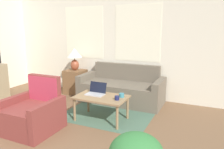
{
  "coord_description": "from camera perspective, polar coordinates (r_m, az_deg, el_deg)",
  "views": [
    {
      "loc": [
        2.23,
        -1.49,
        1.67
      ],
      "look_at": [
        0.45,
        2.41,
        0.75
      ],
      "focal_mm": 35.0,
      "sensor_mm": 36.0,
      "label": 1
    }
  ],
  "objects": [
    {
      "name": "armchair",
      "position": [
        3.9,
        -19.72,
        -9.76
      ],
      "size": [
        0.83,
        0.8,
        0.87
      ],
      "color": "brown",
      "rests_on": "ground_plane"
    },
    {
      "name": "wall_back",
      "position": [
        5.43,
        0.2,
        8.26
      ],
      "size": [
        6.76,
        0.06,
        2.6
      ],
      "color": "silver",
      "rests_on": "ground_plane"
    },
    {
      "name": "table_lamp",
      "position": [
        5.61,
        -9.77,
        4.75
      ],
      "size": [
        0.38,
        0.38,
        0.56
      ],
      "color": "brown",
      "rests_on": "side_table"
    },
    {
      "name": "rug",
      "position": [
        4.59,
        0.35,
        -9.19
      ],
      "size": [
        1.7,
        1.81,
        0.01
      ],
      "color": "#476651",
      "rests_on": "ground_plane"
    },
    {
      "name": "cup_yellow",
      "position": [
        3.92,
        2.53,
        -5.44
      ],
      "size": [
        0.09,
        0.09,
        0.07
      ],
      "color": "teal",
      "rests_on": "coffee_table"
    },
    {
      "name": "cup_navy",
      "position": [
        3.77,
        1.3,
        -6.14
      ],
      "size": [
        0.08,
        0.08,
        0.07
      ],
      "color": "#191E4C",
      "rests_on": "coffee_table"
    },
    {
      "name": "coffee_table",
      "position": [
        3.99,
        -2.83,
        -6.44
      ],
      "size": [
        0.94,
        0.59,
        0.45
      ],
      "color": "#8E704C",
      "rests_on": "ground_plane"
    },
    {
      "name": "couch",
      "position": [
        5.05,
        2.53,
        -4.01
      ],
      "size": [
        1.9,
        0.82,
        0.83
      ],
      "color": "#665B4C",
      "rests_on": "ground_plane"
    },
    {
      "name": "side_table",
      "position": [
        5.73,
        -9.54,
        -1.86
      ],
      "size": [
        0.47,
        0.47,
        0.61
      ],
      "color": "brown",
      "rests_on": "ground_plane"
    },
    {
      "name": "laptop",
      "position": [
        4.09,
        -4.17,
        -4.5
      ],
      "size": [
        0.34,
        0.26,
        0.21
      ],
      "color": "#B7B7BC",
      "rests_on": "coffee_table"
    }
  ]
}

